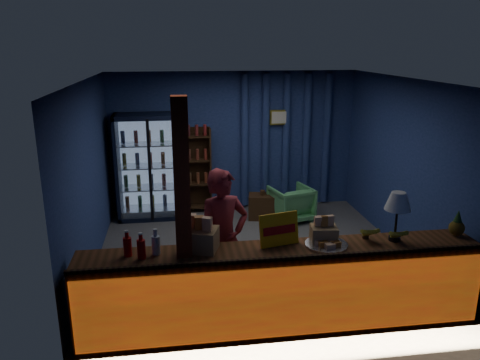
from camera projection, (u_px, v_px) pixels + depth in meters
The scene contains 19 objects.
ground at pixel (253, 254), 7.10m from camera, with size 4.60×4.60×0.00m, color #515154.
room_walls at pixel (253, 153), 6.66m from camera, with size 4.60×4.60×4.60m.
counter at pixel (282, 289), 5.15m from camera, with size 4.40×0.57×0.99m.
support_post at pixel (183, 224), 4.78m from camera, with size 0.16×0.16×2.60m, color maroon.
beverage_cooler at pixel (151, 167), 8.45m from camera, with size 1.20×0.62×1.90m.
bottle_shelf at pixel (198, 170), 8.73m from camera, with size 0.50×0.28×1.60m.
curtain_folds at pixel (286, 140), 8.90m from camera, with size 1.74×0.14×2.50m.
framed_picture at pixel (279, 117), 8.71m from camera, with size 0.36×0.04×0.28m.
shopkeeper at pixel (224, 240), 5.49m from camera, with size 0.62×0.41×1.71m, color maroon.
green_chair at pixel (291, 203), 8.39m from camera, with size 0.67×0.69×0.63m, color #59B268.
side_table at pixel (262, 206), 8.50m from camera, with size 0.55×0.45×0.53m.
yellow_sign at pixel (279, 229), 5.08m from camera, with size 0.46×0.19×0.36m.
soda_bottles at pixel (142, 246), 4.83m from camera, with size 0.38×0.17×0.28m.
snack_box_left at pixel (200, 238), 4.97m from camera, with size 0.44×0.40×0.39m.
snack_box_centre at pixel (324, 233), 5.17m from camera, with size 0.31×0.27×0.30m.
pastry_tray at pixel (326, 244), 5.10m from camera, with size 0.47×0.47×0.08m.
banana_bunches at pixel (382, 233), 5.21m from camera, with size 0.54×0.31×0.18m.
table_lamp at pixel (398, 203), 5.12m from camera, with size 0.29×0.29×0.57m.
pineapple at pixel (457, 226), 5.33m from camera, with size 0.18×0.18×0.30m.
Camera 1 is at (-1.10, -6.40, 3.07)m, focal length 35.00 mm.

